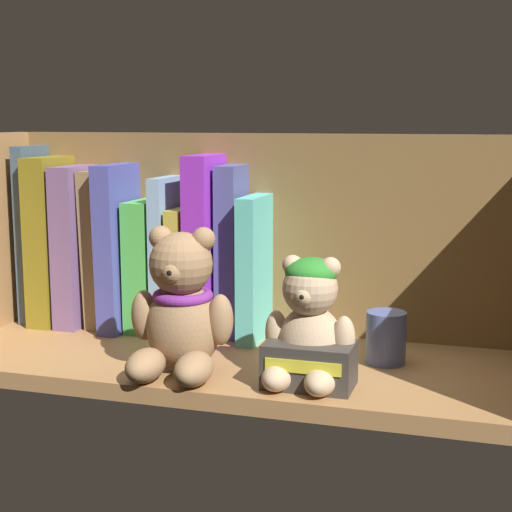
# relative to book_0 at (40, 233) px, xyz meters

# --- Properties ---
(shelf_board) EXTENTS (0.71, 0.26, 0.02)m
(shelf_board) POSITION_rel_book_0_xyz_m (0.33, -0.11, -0.13)
(shelf_board) COLOR #9E7042
(shelf_board) RESTS_ON ground
(shelf_back_panel) EXTENTS (0.73, 0.01, 0.29)m
(shelf_back_panel) POSITION_rel_book_0_xyz_m (0.33, 0.03, -0.00)
(shelf_back_panel) COLOR brown
(shelf_back_panel) RESTS_ON ground
(book_0) EXTENTS (0.02, 0.10, 0.25)m
(book_0) POSITION_rel_book_0_xyz_m (0.00, 0.00, 0.00)
(book_0) COLOR #3A4E61
(book_0) RESTS_ON shelf_board
(book_1) EXTENTS (0.04, 0.13, 0.23)m
(book_1) POSITION_rel_book_0_xyz_m (0.03, 0.00, -0.01)
(book_1) COLOR olive
(book_1) RESTS_ON shelf_board
(book_2) EXTENTS (0.03, 0.13, 0.22)m
(book_2) POSITION_rel_book_0_xyz_m (0.07, 0.00, -0.01)
(book_2) COLOR slate
(book_2) RESTS_ON shelf_board
(book_3) EXTENTS (0.03, 0.10, 0.22)m
(book_3) POSITION_rel_book_0_xyz_m (0.11, 0.00, -0.02)
(book_3) COLOR olive
(book_3) RESTS_ON shelf_board
(book_4) EXTENTS (0.03, 0.15, 0.23)m
(book_4) POSITION_rel_book_0_xyz_m (0.14, 0.00, -0.01)
(book_4) COLOR #44489D
(book_4) RESTS_ON shelf_board
(book_5) EXTENTS (0.03, 0.12, 0.18)m
(book_5) POSITION_rel_book_0_xyz_m (0.17, 0.00, -0.04)
(book_5) COLOR green
(book_5) RESTS_ON shelf_board
(book_6) EXTENTS (0.02, 0.12, 0.21)m
(book_6) POSITION_rel_book_0_xyz_m (0.20, 0.00, -0.02)
(book_6) COLOR #86ADD0
(book_6) RESTS_ON shelf_board
(book_7) EXTENTS (0.02, 0.12, 0.17)m
(book_7) POSITION_rel_book_0_xyz_m (0.23, 0.00, -0.04)
(book_7) COLOR gold
(book_7) RESTS_ON shelf_board
(book_8) EXTENTS (0.03, 0.13, 0.24)m
(book_8) POSITION_rel_book_0_xyz_m (0.26, 0.00, -0.00)
(book_8) COLOR purple
(book_8) RESTS_ON shelf_board
(book_9) EXTENTS (0.03, 0.09, 0.23)m
(book_9) POSITION_rel_book_0_xyz_m (0.29, 0.00, -0.01)
(book_9) COLOR #494C84
(book_9) RESTS_ON shelf_board
(book_10) EXTENTS (0.02, 0.14, 0.19)m
(book_10) POSITION_rel_book_0_xyz_m (0.32, 0.00, -0.03)
(book_10) COLOR #55BFB2
(book_10) RESTS_ON shelf_board
(teddy_bear_larger) EXTENTS (0.12, 0.12, 0.17)m
(teddy_bear_larger) POSITION_rel_book_0_xyz_m (0.29, -0.18, -0.05)
(teddy_bear_larger) COLOR #93704C
(teddy_bear_larger) RESTS_ON shelf_board
(teddy_bear_smaller) EXTENTS (0.10, 0.10, 0.14)m
(teddy_bear_smaller) POSITION_rel_book_0_xyz_m (0.44, -0.17, -0.06)
(teddy_bear_smaller) COLOR tan
(teddy_bear_smaller) RESTS_ON shelf_board
(pillar_candle) EXTENTS (0.05, 0.05, 0.06)m
(pillar_candle) POSITION_rel_book_0_xyz_m (0.51, -0.08, -0.09)
(pillar_candle) COLOR #4C5B99
(pillar_candle) RESTS_ON shelf_board
(small_product_box) EXTENTS (0.10, 0.06, 0.05)m
(small_product_box) POSITION_rel_book_0_xyz_m (0.44, -0.18, -0.10)
(small_product_box) COLOR #38332D
(small_product_box) RESTS_ON shelf_board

